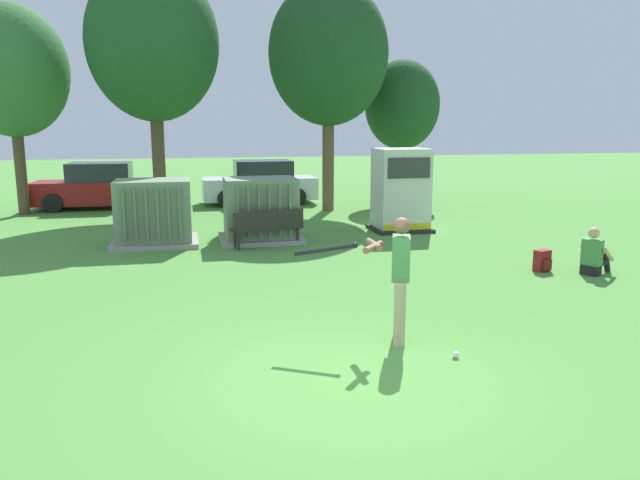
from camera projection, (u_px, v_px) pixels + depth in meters
name	position (u px, v px, depth m)	size (l,w,h in m)	color
ground_plane	(351.00, 378.00, 7.23)	(96.00, 96.00, 0.00)	#51933D
transformer_west	(154.00, 213.00, 15.03)	(2.10, 1.70, 1.62)	#9E9B93
transformer_mid_west	(261.00, 211.00, 15.51)	(2.10, 1.70, 1.62)	#9E9B93
generator_enclosure	(401.00, 190.00, 16.97)	(1.60, 1.40, 2.30)	#262626
park_bench	(268.00, 226.00, 14.74)	(1.84, 0.79, 0.92)	#2D2823
batter	(396.00, 272.00, 8.30)	(1.58, 0.84, 1.74)	tan
sports_ball	(456.00, 355.00, 7.83)	(0.09, 0.09, 0.09)	white
seated_spectator	(594.00, 256.00, 12.15)	(0.79, 0.67, 0.96)	black
backpack	(543.00, 261.00, 12.40)	(0.36, 0.33, 0.44)	maroon
tree_left	(12.00, 71.00, 19.29)	(3.51, 3.51, 6.72)	brown
tree_center_left	(153.00, 43.00, 19.31)	(4.19, 4.19, 8.00)	brown
tree_center_right	(328.00, 54.00, 20.19)	(4.00, 4.00, 7.65)	brown
tree_right	(402.00, 105.00, 22.57)	(2.78, 2.78, 5.30)	#4C3828
parked_car_leftmost	(98.00, 187.00, 21.52)	(4.24, 1.99, 1.62)	maroon
parked_car_left_of_center	(260.00, 184.00, 22.79)	(4.21, 1.94, 1.62)	silver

